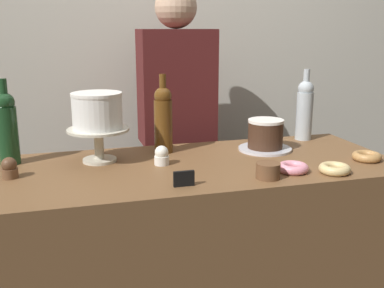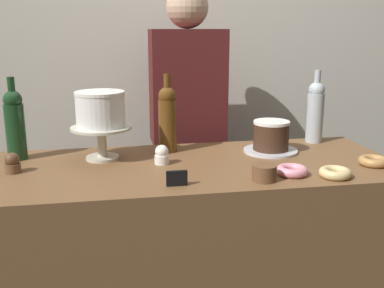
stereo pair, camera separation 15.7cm
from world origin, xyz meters
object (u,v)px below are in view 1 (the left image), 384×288
object	(u,v)px
donut_glazed	(335,169)
cookie_stack	(268,171)
wine_bottle_green	(7,127)
price_sign_chalkboard	(184,179)
cupcake_chocolate	(9,168)
wine_bottle_clear	(305,109)
barista_figure	(177,143)
cupcake_vanilla	(162,156)
white_layer_cake	(97,111)
donut_maple	(367,156)
chocolate_round_cake	(266,134)
donut_pink	(293,168)
wine_bottle_amber	(163,118)
cake_stand_pedestal	(99,139)

from	to	relation	value
donut_glazed	cookie_stack	size ratio (longest dim) A/B	1.33
wine_bottle_green	price_sign_chalkboard	xyz separation A→B (m)	(0.57, -0.43, -0.12)
cupcake_chocolate	cookie_stack	size ratio (longest dim) A/B	0.88
wine_bottle_clear	barista_figure	size ratio (longest dim) A/B	0.20
wine_bottle_clear	cupcake_vanilla	world-z (taller)	wine_bottle_clear
white_layer_cake	cookie_stack	bearing A→B (deg)	-33.92
donut_maple	chocolate_round_cake	bearing A→B (deg)	141.43
wine_bottle_green	donut_pink	distance (m)	1.07
cupcake_vanilla	donut_pink	size ratio (longest dim) A/B	0.66
wine_bottle_green	wine_bottle_amber	bearing A→B (deg)	0.81
donut_maple	white_layer_cake	bearing A→B (deg)	165.21
wine_bottle_green	donut_glazed	distance (m)	1.22
white_layer_cake	price_sign_chalkboard	world-z (taller)	white_layer_cake
wine_bottle_clear	wine_bottle_green	distance (m)	1.28
donut_maple	barista_figure	bearing A→B (deg)	130.41
donut_maple	donut_pink	size ratio (longest dim) A/B	1.00
cupcake_chocolate	barista_figure	xyz separation A→B (m)	(0.73, 0.56, -0.10)
cake_stand_pedestal	donut_glazed	world-z (taller)	cake_stand_pedestal
wine_bottle_amber	cupcake_chocolate	xyz separation A→B (m)	(-0.59, -0.19, -0.11)
white_layer_cake	chocolate_round_cake	xyz separation A→B (m)	(0.69, -0.01, -0.13)
white_layer_cake	wine_bottle_amber	xyz separation A→B (m)	(0.27, 0.07, -0.06)
wine_bottle_amber	barista_figure	world-z (taller)	barista_figure
donut_glazed	donut_pink	distance (m)	0.15
wine_bottle_clear	cupcake_vanilla	xyz separation A→B (m)	(-0.72, -0.23, -0.11)
cupcake_chocolate	cupcake_vanilla	bearing A→B (deg)	1.67
wine_bottle_amber	barista_figure	distance (m)	0.44
donut_glazed	price_sign_chalkboard	distance (m)	0.56
wine_bottle_green	cupcake_vanilla	distance (m)	0.59
wine_bottle_green	cake_stand_pedestal	bearing A→B (deg)	-10.48
wine_bottle_green	wine_bottle_amber	size ratio (longest dim) A/B	1.00
white_layer_cake	donut_glazed	xyz separation A→B (m)	(0.80, -0.38, -0.18)
white_layer_cake	donut_pink	world-z (taller)	white_layer_cake
wine_bottle_amber	price_sign_chalkboard	bearing A→B (deg)	-93.44
cupcake_vanilla	donut_pink	xyz separation A→B (m)	(0.44, -0.22, -0.02)
cupcake_chocolate	donut_maple	distance (m)	1.33
wine_bottle_green	donut_maple	xyz separation A→B (m)	(1.34, -0.33, -0.13)
wine_bottle_clear	cookie_stack	size ratio (longest dim) A/B	3.87
wine_bottle_amber	cupcake_chocolate	distance (m)	0.63
white_layer_cake	cookie_stack	world-z (taller)	white_layer_cake
white_layer_cake	donut_glazed	bearing A→B (deg)	-25.17
chocolate_round_cake	cookie_stack	xyz separation A→B (m)	(-0.15, -0.35, -0.04)
cake_stand_pedestal	chocolate_round_cake	size ratio (longest dim) A/B	1.58
cupcake_vanilla	donut_maple	bearing A→B (deg)	-11.45
wine_bottle_clear	chocolate_round_cake	bearing A→B (deg)	-152.21
wine_bottle_green	donut_maple	size ratio (longest dim) A/B	2.91
cookie_stack	chocolate_round_cake	bearing A→B (deg)	67.11
white_layer_cake	wine_bottle_amber	bearing A→B (deg)	14.49
chocolate_round_cake	wine_bottle_amber	size ratio (longest dim) A/B	0.46
donut_glazed	white_layer_cake	bearing A→B (deg)	154.83
white_layer_cake	cookie_stack	size ratio (longest dim) A/B	2.29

